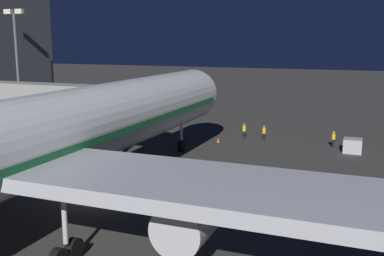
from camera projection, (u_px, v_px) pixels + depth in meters
The scene contains 9 objects.
ground_plane at pixel (98, 198), 33.67m from camera, with size 320.00×320.00×0.00m, color #383533.
jet_bridge at pixel (69, 97), 47.03m from camera, with size 19.77×3.40×7.19m.
apron_floodlight_mast at pixel (17, 58), 60.08m from camera, with size 2.90×0.50×15.34m.
baggage_container_near_belt at pixel (353, 146), 47.28m from camera, with size 1.83×1.76×1.46m, color #B7BABF.
ground_crew_near_nose_gear at pixel (333, 139), 49.48m from camera, with size 0.40×0.40×1.77m.
ground_crew_marshaller_fwd at pixel (244, 130), 53.70m from camera, with size 0.40×0.40×1.88m.
ground_crew_under_port_wing at pixel (264, 132), 52.96m from camera, with size 0.40×0.40×1.76m.
traffic_cone_nose_port at pixel (218, 140), 52.09m from camera, with size 0.36×0.36×0.55m, color orange.
traffic_cone_nose_starboard at pixel (183, 137), 53.70m from camera, with size 0.36×0.36×0.55m, color orange.
Camera 1 is at (-18.36, 27.22, 11.43)m, focal length 42.98 mm.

